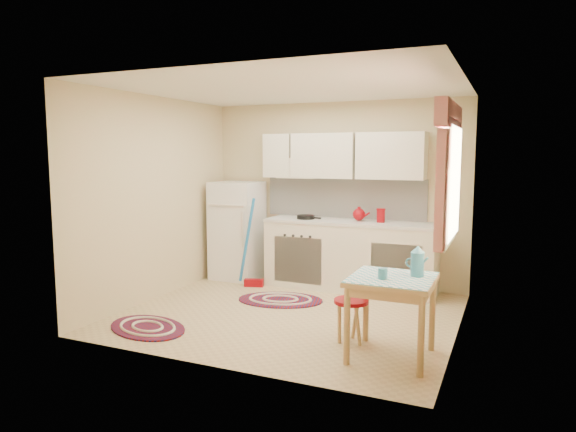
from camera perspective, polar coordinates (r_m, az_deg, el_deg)
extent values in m
plane|color=tan|center=(5.91, 0.22, -10.78)|extent=(3.60, 3.60, 0.00)
cube|color=silver|center=(5.67, 0.23, 14.05)|extent=(3.60, 3.20, 0.04)
cube|color=#C6B386|center=(7.14, 5.34, 2.50)|extent=(3.60, 0.04, 2.50)
cube|color=#C6B386|center=(4.24, -8.41, -0.54)|extent=(3.60, 0.04, 2.50)
cube|color=#C6B386|center=(6.58, -14.33, 1.94)|extent=(0.04, 3.20, 2.50)
cube|color=#C6B386|center=(5.21, 18.70, 0.54)|extent=(0.04, 3.20, 2.50)
cube|color=silver|center=(7.10, 6.25, 2.02)|extent=(2.25, 0.03, 0.55)
cube|color=silver|center=(6.93, 5.94, 6.67)|extent=(2.25, 0.33, 0.60)
cube|color=white|center=(4.64, 18.00, 3.55)|extent=(0.04, 0.85, 0.95)
cube|color=white|center=(7.44, -5.65, -1.59)|extent=(0.65, 0.60, 1.40)
cube|color=silver|center=(6.88, 6.90, -4.50)|extent=(2.25, 0.60, 0.88)
cube|color=silver|center=(6.80, 6.95, -0.70)|extent=(2.27, 0.62, 0.04)
cylinder|color=black|center=(6.95, 1.98, -0.12)|extent=(0.30, 0.30, 0.05)
cylinder|color=maroon|center=(6.69, 10.27, -0.03)|extent=(0.14, 0.14, 0.16)
cube|color=tan|center=(4.69, 11.39, -11.03)|extent=(0.72, 0.72, 0.72)
cylinder|color=maroon|center=(5.03, 7.00, -11.49)|extent=(0.36, 0.36, 0.42)
cylinder|color=teal|center=(4.50, 10.48, -6.36)|extent=(0.10, 0.10, 0.10)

